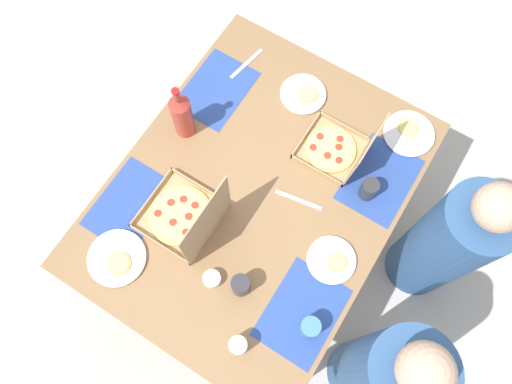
# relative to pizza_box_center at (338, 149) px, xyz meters

# --- Properties ---
(ground_plane) EXTENTS (6.00, 6.00, 0.00)m
(ground_plane) POSITION_rel_pizza_box_center_xyz_m (0.34, -0.20, -0.81)
(ground_plane) COLOR beige
(dining_table) EXTENTS (1.46, 1.14, 0.77)m
(dining_table) POSITION_rel_pizza_box_center_xyz_m (0.34, -0.20, -0.15)
(dining_table) COLOR #3F3328
(dining_table) RESTS_ON ground_plane
(placemat_near_left) EXTENTS (0.36, 0.26, 0.00)m
(placemat_near_left) POSITION_rel_pizza_box_center_xyz_m (0.01, -0.62, -0.04)
(placemat_near_left) COLOR #2D4C9E
(placemat_near_left) RESTS_ON dining_table
(placemat_near_right) EXTENTS (0.36, 0.26, 0.00)m
(placemat_near_right) POSITION_rel_pizza_box_center_xyz_m (0.67, -0.62, -0.04)
(placemat_near_right) COLOR #2D4C9E
(placemat_near_right) RESTS_ON dining_table
(placemat_far_left) EXTENTS (0.36, 0.26, 0.00)m
(placemat_far_left) POSITION_rel_pizza_box_center_xyz_m (0.01, 0.22, -0.04)
(placemat_far_left) COLOR #2D4C9E
(placemat_far_left) RESTS_ON dining_table
(placemat_far_right) EXTENTS (0.36, 0.26, 0.00)m
(placemat_far_right) POSITION_rel_pizza_box_center_xyz_m (0.67, 0.22, -0.04)
(placemat_far_right) COLOR #2D4C9E
(placemat_far_right) RESTS_ON dining_table
(pizza_box_center) EXTENTS (0.25, 0.28, 0.29)m
(pizza_box_center) POSITION_rel_pizza_box_center_xyz_m (0.00, 0.00, 0.00)
(pizza_box_center) COLOR tan
(pizza_box_center) RESTS_ON dining_table
(pizza_box_corner_right) EXTENTS (0.30, 0.30, 0.34)m
(pizza_box_corner_right) POSITION_rel_pizza_box_center_xyz_m (0.59, -0.37, 0.01)
(pizza_box_corner_right) COLOR tan
(pizza_box_corner_right) RESTS_ON dining_table
(plate_near_right) EXTENTS (0.21, 0.21, 0.03)m
(plate_near_right) POSITION_rel_pizza_box_center_xyz_m (-0.17, -0.27, -0.04)
(plate_near_right) COLOR white
(plate_near_right) RESTS_ON dining_table
(plate_far_left) EXTENTS (0.20, 0.20, 0.03)m
(plate_far_left) POSITION_rel_pizza_box_center_xyz_m (0.43, 0.21, -0.04)
(plate_far_left) COLOR white
(plate_far_left) RESTS_ON dining_table
(plate_near_left) EXTENTS (0.23, 0.23, 0.03)m
(plate_near_left) POSITION_rel_pizza_box_center_xyz_m (-0.25, 0.22, -0.04)
(plate_near_left) COLOR white
(plate_near_left) RESTS_ON dining_table
(plate_far_right) EXTENTS (0.24, 0.24, 0.03)m
(plate_far_right) POSITION_rel_pizza_box_center_xyz_m (0.88, -0.52, -0.04)
(plate_far_right) COLOR white
(plate_far_right) RESTS_ON dining_table
(soda_bottle) EXTENTS (0.09, 0.09, 0.32)m
(soda_bottle) POSITION_rel_pizza_box_center_xyz_m (0.25, -0.62, 0.09)
(soda_bottle) COLOR #B2382D
(soda_bottle) RESTS_ON dining_table
(cup_clear_left) EXTENTS (0.07, 0.07, 0.09)m
(cup_clear_left) POSITION_rel_pizza_box_center_xyz_m (0.90, 0.07, -0.00)
(cup_clear_left) COLOR silver
(cup_clear_left) RESTS_ON dining_table
(cup_dark) EXTENTS (0.08, 0.08, 0.10)m
(cup_dark) POSITION_rel_pizza_box_center_xyz_m (0.70, 0.27, 0.00)
(cup_dark) COLOR teal
(cup_dark) RESTS_ON dining_table
(cup_clear_right) EXTENTS (0.07, 0.07, 0.11)m
(cup_clear_right) POSITION_rel_pizza_box_center_xyz_m (0.09, 0.20, 0.01)
(cup_clear_right) COLOR #333338
(cup_clear_right) RESTS_ON dining_table
(cup_red) EXTENTS (0.07, 0.07, 0.11)m
(cup_red) POSITION_rel_pizza_box_center_xyz_m (0.71, -0.04, 0.01)
(cup_red) COLOR #333338
(cup_red) RESTS_ON dining_table
(condiment_bowl) EXTENTS (0.07, 0.07, 0.04)m
(condiment_bowl) POSITION_rel_pizza_box_center_xyz_m (0.74, -0.15, -0.03)
(condiment_bowl) COLOR white
(condiment_bowl) RESTS_ON dining_table
(knife_by_near_right) EXTENTS (0.05, 0.21, 0.00)m
(knife_by_near_right) POSITION_rel_pizza_box_center_xyz_m (0.27, -0.03, -0.04)
(knife_by_near_right) COLOR #B7B7BC
(knife_by_near_right) RESTS_ON dining_table
(knife_by_near_left) EXTENTS (0.21, 0.06, 0.00)m
(knife_by_near_left) POSITION_rel_pizza_box_center_xyz_m (-0.18, -0.58, -0.04)
(knife_by_near_left) COLOR #B7B7BC
(knife_by_near_left) RESTS_ON dining_table
(diner_left_seat) EXTENTS (0.32, 0.32, 1.14)m
(diner_left_seat) POSITION_rel_pizza_box_center_xyz_m (0.01, 0.63, -0.30)
(diner_left_seat) COLOR #33598C
(diner_left_seat) RESTS_ON ground_plane
(diner_right_seat) EXTENTS (0.32, 0.32, 1.21)m
(diner_right_seat) POSITION_rel_pizza_box_center_xyz_m (0.67, 0.63, -0.27)
(diner_right_seat) COLOR #33598C
(diner_right_seat) RESTS_ON ground_plane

